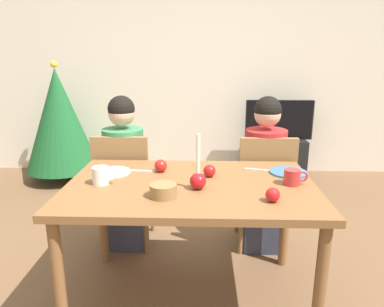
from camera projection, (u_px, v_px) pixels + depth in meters
ground_plane at (191, 297)px, 2.23m from camera, size 7.68×7.68×0.00m
back_wall at (199, 67)px, 4.38m from camera, size 6.40×0.10×2.60m
dining_table at (191, 197)px, 2.05m from camera, size 1.40×0.90×0.75m
chair_left at (124, 184)px, 2.69m from camera, size 0.40×0.40×0.90m
chair_right at (264, 186)px, 2.66m from camera, size 0.40×0.40×0.90m
person_left_child at (125, 176)px, 2.71m from camera, size 0.30×0.30×1.17m
person_right_child at (264, 177)px, 2.67m from camera, size 0.30×0.30×1.17m
tv_stand at (277, 158)px, 4.35m from camera, size 0.64×0.40×0.48m
tv at (279, 120)px, 4.22m from camera, size 0.79×0.05×0.46m
christmas_tree at (59, 120)px, 4.15m from camera, size 0.83×0.83×1.39m
candle_centerpiece at (198, 178)px, 1.93m from camera, size 0.09×0.09×0.31m
plate_left at (113, 172)px, 2.20m from camera, size 0.22×0.22×0.01m
plate_right at (288, 172)px, 2.20m from camera, size 0.23×0.23×0.01m
mug_left at (101, 176)px, 2.00m from camera, size 0.14×0.09×0.10m
mug_right at (292, 177)px, 2.00m from camera, size 0.13×0.09×0.09m
fork_left at (140, 171)px, 2.23m from camera, size 0.18×0.03×0.01m
fork_right at (258, 170)px, 2.25m from camera, size 0.18×0.06×0.01m
bowl_walnuts at (163, 190)px, 1.83m from camera, size 0.14×0.14×0.07m
apple_near_candle at (161, 166)px, 2.22m from camera, size 0.08×0.08×0.08m
apple_by_left_plate at (273, 195)px, 1.77m from camera, size 0.07×0.07×0.07m
apple_by_right_mug at (209, 171)px, 2.13m from camera, size 0.07×0.07×0.07m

